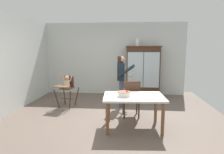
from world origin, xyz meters
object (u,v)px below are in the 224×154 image
object	(u,v)px
dining_chair_far_side	(131,96)
ceramic_vase	(137,43)
china_cabinet	(143,71)
adult_person	(122,75)
high_chair_with_toddler	(67,85)
birthday_cake	(124,94)
dining_table	(134,100)

from	to	relation	value
dining_chair_far_side	ceramic_vase	bearing A→B (deg)	-101.07
ceramic_vase	china_cabinet	bearing A→B (deg)	-0.97
ceramic_vase	adult_person	xyz separation A→B (m)	(-0.50, -1.40, -0.99)
high_chair_with_toddler	birthday_cake	xyz separation A→B (m)	(1.76, -1.47, 0.14)
ceramic_vase	dining_chair_far_side	bearing A→B (deg)	-95.39
high_chair_with_toddler	dining_table	xyz separation A→B (m)	(1.97, -1.41, -0.02)
ceramic_vase	birthday_cake	distance (m)	3.26
china_cabinet	ceramic_vase	xyz separation A→B (m)	(-0.22, 0.00, 1.03)
ceramic_vase	adult_person	size ratio (longest dim) A/B	0.18
adult_person	dining_chair_far_side	size ratio (longest dim) A/B	1.59
birthday_cake	dining_chair_far_side	world-z (taller)	dining_chair_far_side
adult_person	dining_table	xyz separation A→B (m)	(0.33, -1.55, -0.33)
china_cabinet	dining_table	size ratio (longest dim) A/B	1.35
ceramic_vase	adult_person	distance (m)	1.79
adult_person	high_chair_with_toddler	bearing A→B (deg)	100.40
birthday_cake	dining_chair_far_side	bearing A→B (deg)	76.93
ceramic_vase	birthday_cake	xyz separation A→B (m)	(-0.39, -3.02, -1.16)
adult_person	dining_chair_far_side	bearing A→B (deg)	-156.97
high_chair_with_toddler	adult_person	distance (m)	1.68
ceramic_vase	birthday_cake	size ratio (longest dim) A/B	0.96
high_chair_with_toddler	china_cabinet	bearing A→B (deg)	44.03
ceramic_vase	dining_table	size ratio (longest dim) A/B	0.20
china_cabinet	dining_table	world-z (taller)	china_cabinet
adult_person	dining_chair_far_side	distance (m)	1.02
adult_person	ceramic_vase	bearing A→B (deg)	-14.39
dining_chair_far_side	dining_table	bearing A→B (deg)	87.89
dining_table	dining_chair_far_side	xyz separation A→B (m)	(-0.04, 0.66, -0.08)
china_cabinet	dining_table	bearing A→B (deg)	-97.66
china_cabinet	high_chair_with_toddler	distance (m)	2.84
high_chair_with_toddler	birthday_cake	distance (m)	2.30
dining_table	birthday_cake	world-z (taller)	birthday_cake
dining_table	dining_chair_far_side	world-z (taller)	dining_chair_far_side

